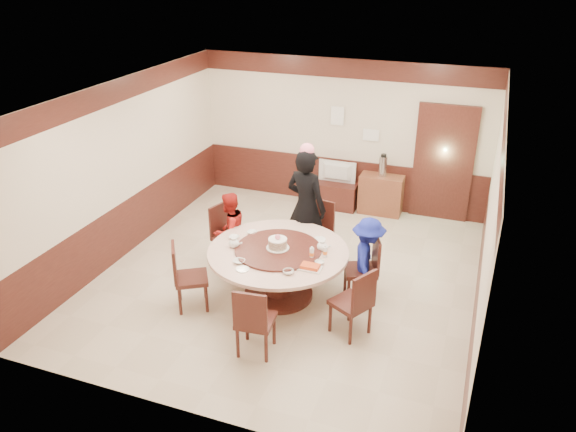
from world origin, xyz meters
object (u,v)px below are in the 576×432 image
(birthday_cake, at_px, (278,243))
(television, at_px, (336,173))
(person_standing, at_px, (306,207))
(person_red, at_px, (230,231))
(side_cabinet, at_px, (381,194))
(shrimp_platter, at_px, (310,267))
(tv_stand, at_px, (335,195))
(person_blue, at_px, (367,260))
(banquet_table, at_px, (278,264))
(thermos, at_px, (383,166))

(birthday_cake, distance_m, television, 3.29)
(birthday_cake, bearing_deg, person_standing, 87.65)
(person_red, xyz_separation_m, side_cabinet, (1.81, 2.77, -0.24))
(birthday_cake, bearing_deg, side_cabinet, 76.45)
(shrimp_platter, relative_size, tv_stand, 0.35)
(television, bearing_deg, person_red, 71.60)
(person_standing, bearing_deg, side_cabinet, -92.99)
(tv_stand, bearing_deg, person_blue, -66.40)
(birthday_cake, xyz_separation_m, side_cabinet, (0.80, 3.32, -0.48))
(shrimp_platter, relative_size, television, 0.41)
(person_red, distance_m, tv_stand, 2.92)
(side_cabinet, bearing_deg, birthday_cake, -103.55)
(tv_stand, bearing_deg, television, 0.00)
(person_red, relative_size, tv_stand, 1.45)
(banquet_table, height_order, person_red, person_red)
(shrimp_platter, bearing_deg, person_red, 151.01)
(person_standing, bearing_deg, thermos, -92.92)
(person_standing, relative_size, television, 2.60)
(banquet_table, distance_m, birthday_cake, 0.32)
(person_blue, bearing_deg, person_standing, 44.58)
(person_standing, bearing_deg, birthday_cake, 103.50)
(birthday_cake, relative_size, thermos, 0.85)
(person_standing, bearing_deg, person_red, 43.79)
(banquet_table, bearing_deg, thermos, 76.66)
(person_standing, bearing_deg, shrimp_platter, 126.33)
(shrimp_platter, height_order, thermos, thermos)
(shrimp_platter, distance_m, side_cabinet, 3.68)
(person_red, bearing_deg, person_standing, 138.55)
(banquet_table, relative_size, person_blue, 1.58)
(thermos, bearing_deg, tv_stand, -178.03)
(birthday_cake, relative_size, shrimp_platter, 1.08)
(person_standing, relative_size, tv_stand, 2.21)
(person_red, height_order, television, person_red)
(television, bearing_deg, person_blue, 114.02)
(person_blue, relative_size, shrimp_platter, 4.16)
(tv_stand, distance_m, television, 0.46)
(person_red, height_order, side_cabinet, person_red)
(thermos, bearing_deg, birthday_cake, -103.49)
(person_standing, height_order, side_cabinet, person_standing)
(banquet_table, bearing_deg, television, 91.47)
(tv_stand, relative_size, thermos, 2.24)
(shrimp_platter, xyz_separation_m, tv_stand, (-0.66, 3.62, -0.53))
(birthday_cake, distance_m, shrimp_platter, 0.68)
(birthday_cake, xyz_separation_m, thermos, (0.80, 3.32, 0.09))
(banquet_table, height_order, person_blue, person_blue)
(thermos, bearing_deg, banquet_table, -103.34)
(person_blue, distance_m, tv_stand, 3.20)
(person_red, height_order, person_blue, person_blue)
(banquet_table, bearing_deg, birthday_cake, 146.10)
(banquet_table, height_order, birthday_cake, birthday_cake)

